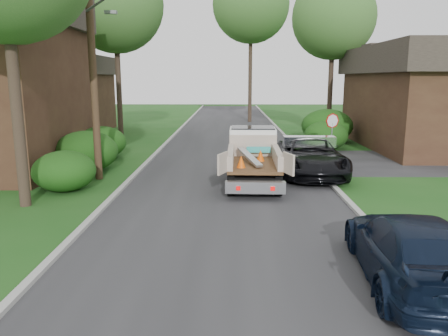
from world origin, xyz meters
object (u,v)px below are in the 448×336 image
object	(u,v)px
black_pickup	(310,156)
navy_suv	(412,249)
utility_pole	(92,53)
tree_left_far	(115,4)
tree_right_far	(334,18)
tree_center_far	(251,4)
house_left_far	(60,93)
flatbed_truck	(253,152)
stop_sign	(332,127)
house_right	(443,96)

from	to	relation	value
black_pickup	navy_suv	size ratio (longest dim) A/B	1.16
navy_suv	utility_pole	bearing A→B (deg)	-40.43
tree_left_far	black_pickup	xyz separation A→B (m)	(11.10, -10.97, -8.17)
tree_right_far	tree_center_far	size ratio (longest dim) A/B	0.79
black_pickup	tree_left_far	bearing A→B (deg)	136.33
house_left_far	navy_suv	distance (m)	31.71
flatbed_truck	tree_right_far	bearing A→B (deg)	68.06
utility_pole	tree_left_far	size ratio (longest dim) A/B	0.82
utility_pole	stop_sign	bearing A→B (deg)	20.62
house_right	navy_suv	size ratio (longest dim) A/B	2.57
flatbed_truck	black_pickup	xyz separation A→B (m)	(2.58, 0.94, -0.33)
tree_left_far	black_pickup	world-z (taller)	tree_left_far
house_right	navy_suv	world-z (taller)	house_right
utility_pole	tree_left_far	xyz separation A→B (m)	(-2.02, 12.02, 3.81)
house_left_far	flatbed_truck	xyz separation A→B (m)	(14.52, -16.91, -1.91)
flatbed_truck	navy_suv	bearing A→B (deg)	-72.26
house_right	tree_left_far	bearing A→B (deg)	171.67
utility_pole	navy_suv	size ratio (longest dim) A/B	1.98
tree_right_far	house_left_far	bearing A→B (deg)	174.56
flatbed_truck	stop_sign	bearing A→B (deg)	44.66
black_pickup	stop_sign	bearing A→B (deg)	62.71
utility_pole	flatbed_truck	xyz separation A→B (m)	(6.50, 0.11, -4.03)
house_left_far	flatbed_truck	distance (m)	22.37
house_left_far	house_right	world-z (taller)	house_right
house_left_far	house_right	size ratio (longest dim) A/B	0.58
tree_left_far	tree_right_far	bearing A→B (deg)	11.31
tree_left_far	flatbed_truck	world-z (taller)	tree_left_far
tree_left_far	black_pickup	distance (m)	17.62
stop_sign	house_left_far	world-z (taller)	house_left_far
tree_right_far	flatbed_truck	world-z (taller)	tree_right_far
tree_left_far	tree_center_far	bearing A→B (deg)	53.84
tree_left_far	tree_center_far	distance (m)	16.22
utility_pole	tree_right_far	world-z (taller)	tree_right_far
house_left_far	tree_left_far	size ratio (longest dim) A/B	0.62
house_right	tree_left_far	size ratio (longest dim) A/B	1.06
flatbed_truck	black_pickup	distance (m)	2.76
tree_right_far	flatbed_truck	size ratio (longest dim) A/B	2.05
utility_pole	tree_right_far	distance (m)	20.12
utility_pole	navy_suv	xyz separation A→B (m)	(9.28, -9.45, -4.44)
tree_center_far	black_pickup	distance (m)	26.09
utility_pole	house_right	world-z (taller)	utility_pole
utility_pole	house_left_far	distance (m)	18.93
house_right	utility_pole	bearing A→B (deg)	-153.99
tree_center_far	house_right	bearing A→B (deg)	-55.49
utility_pole	navy_suv	distance (m)	13.97
tree_left_far	house_right	bearing A→B (deg)	-8.33
stop_sign	tree_center_far	xyz separation A→B (m)	(-3.20, 21.00, 9.20)
tree_left_far	stop_sign	bearing A→B (deg)	-32.21
tree_right_far	black_pickup	distance (m)	16.41
stop_sign	tree_center_far	world-z (taller)	tree_center_far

